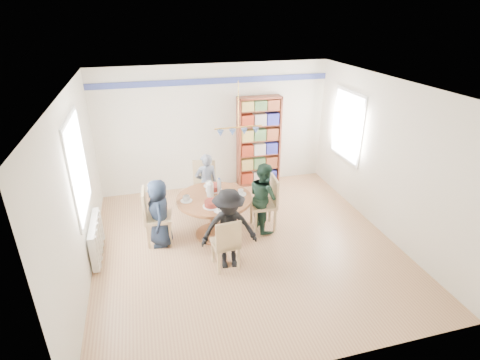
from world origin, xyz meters
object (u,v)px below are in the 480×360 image
object	(u,v)px
chair_far	(204,184)
person_left	(159,213)
chair_near	(227,242)
person_far	(206,183)
chair_right	(268,201)
person_near	(229,229)
chair_left	(153,214)
dining_table	(214,207)
bookshelf	(259,142)
person_right	(264,197)
radiator	(96,238)

from	to	relation	value
chair_far	person_left	world-z (taller)	person_left
chair_near	person_far	bearing A→B (deg)	88.92
chair_right	person_left	xyz separation A→B (m)	(-1.93, -0.04, 0.05)
person_near	chair_right	bearing A→B (deg)	50.31
chair_far	chair_near	xyz separation A→B (m)	(-0.01, -1.98, -0.06)
chair_far	chair_left	bearing A→B (deg)	-137.94
dining_table	chair_near	world-z (taller)	chair_near
chair_near	person_near	size ratio (longest dim) A/B	0.67
chair_left	chair_far	size ratio (longest dim) A/B	1.00
chair_right	chair_near	distance (m)	1.42
chair_right	person_near	size ratio (longest dim) A/B	0.75
chair_near	bookshelf	xyz separation A→B (m)	(1.41, 2.88, 0.50)
chair_near	chair_far	bearing A→B (deg)	89.83
person_right	radiator	bearing A→B (deg)	84.32
bookshelf	person_far	bearing A→B (deg)	-143.89
chair_right	bookshelf	world-z (taller)	bookshelf
dining_table	person_left	size ratio (longest dim) A/B	1.09
person_right	bookshelf	xyz separation A→B (m)	(0.49, 1.89, 0.35)
chair_right	chair_left	bearing A→B (deg)	179.17
person_near	chair_left	bearing A→B (deg)	144.09
chair_left	person_right	world-z (taller)	person_right
chair_right	person_right	world-z (taller)	person_right
person_far	person_right	bearing A→B (deg)	128.85
person_far	radiator	bearing A→B (deg)	21.44
dining_table	chair_near	distance (m)	0.99
radiator	chair_near	size ratio (longest dim) A/B	1.13
chair_near	person_near	world-z (taller)	person_near
chair_left	person_right	size ratio (longest dim) A/B	0.79
radiator	chair_far	size ratio (longest dim) A/B	0.99
chair_left	chair_near	xyz separation A→B (m)	(1.04, -1.04, -0.06)
chair_near	person_right	world-z (taller)	person_right
dining_table	chair_left	xyz separation A→B (m)	(-1.05, 0.05, -0.00)
dining_table	chair_far	world-z (taller)	chair_far
person_near	bookshelf	distance (m)	3.14
chair_far	bookshelf	size ratio (longest dim) A/B	0.50
radiator	chair_right	bearing A→B (deg)	3.17
chair_right	bookshelf	bearing A→B (deg)	77.64
chair_near	person_far	xyz separation A→B (m)	(0.04, 1.88, 0.12)
radiator	dining_table	distance (m)	1.98
chair_right	chair_far	distance (m)	1.39
chair_near	person_near	xyz separation A→B (m)	(0.06, 0.07, 0.18)
chair_far	chair_right	bearing A→B (deg)	-44.40
dining_table	person_right	bearing A→B (deg)	0.38
chair_far	person_right	xyz separation A→B (m)	(0.91, -0.98, 0.09)
radiator	person_right	xyz separation A→B (m)	(2.87, 0.15, 0.29)
person_near	person_far	bearing A→B (deg)	96.14
person_left	chair_left	bearing A→B (deg)	-123.81
chair_right	person_right	distance (m)	0.12
radiator	bookshelf	bearing A→B (deg)	31.22
dining_table	person_far	world-z (taller)	person_far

